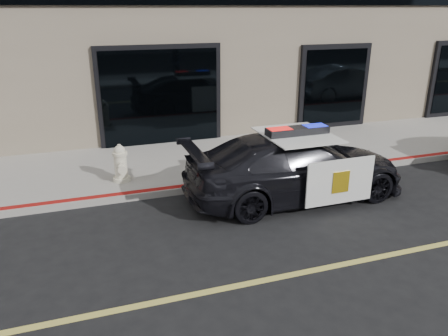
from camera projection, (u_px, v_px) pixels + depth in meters
name	position (u px, v px, depth m)	size (l,w,h in m)	color
ground	(314.00, 270.00, 6.74)	(120.00, 120.00, 0.00)	black
sidewalk_n	(214.00, 159.00, 11.38)	(60.00, 3.50, 0.15)	gray
police_car	(295.00, 166.00, 9.11)	(2.19, 4.74, 1.54)	black
fire_hydrant	(121.00, 164.00, 9.65)	(0.39, 0.54, 0.85)	#EDE8C9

